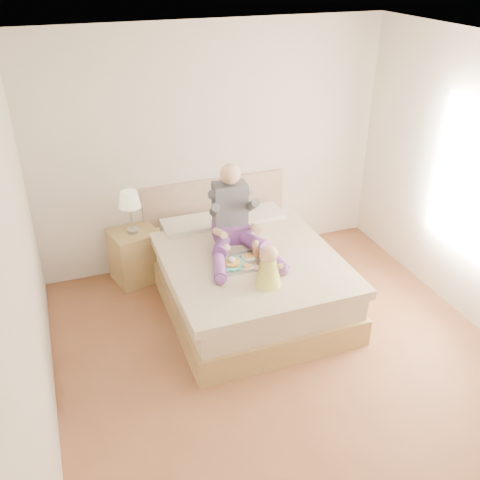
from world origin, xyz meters
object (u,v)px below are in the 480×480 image
object	(u,v)px
tray	(241,261)
baby	(268,269)
nightstand	(136,255)
adult	(234,223)
bed	(245,273)

from	to	relation	value
tray	baby	world-z (taller)	baby
nightstand	tray	size ratio (longest dim) A/B	1.34
adult	tray	size ratio (longest dim) A/B	2.35
baby	bed	bearing A→B (deg)	102.35
bed	tray	world-z (taller)	bed
tray	baby	bearing A→B (deg)	-76.44
adult	tray	world-z (taller)	adult
bed	nightstand	world-z (taller)	bed
adult	bed	bearing A→B (deg)	-55.69
nightstand	adult	bearing A→B (deg)	-49.73
bed	adult	xyz separation A→B (m)	(-0.07, 0.12, 0.54)
nightstand	tray	world-z (taller)	tray
nightstand	baby	world-z (taller)	baby
nightstand	adult	world-z (taller)	adult
adult	nightstand	bearing A→B (deg)	149.74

